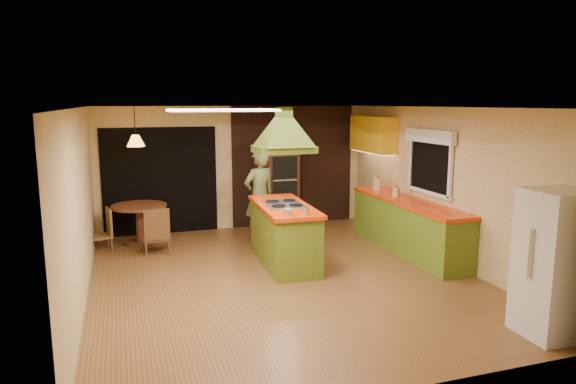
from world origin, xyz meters
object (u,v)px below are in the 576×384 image
object	(u,v)px
refrigerator	(556,264)
canister_large	(378,184)
dining_table	(140,217)
man	(259,196)
wall_oven	(281,180)
kitchen_island	(284,234)

from	to	relation	value
refrigerator	canister_large	size ratio (longest dim) A/B	6.94
dining_table	canister_large	xyz separation A→B (m)	(4.35, -0.92, 0.52)
man	wall_oven	size ratio (longest dim) A/B	0.88
refrigerator	dining_table	bearing A→B (deg)	130.55
refrigerator	canister_large	bearing A→B (deg)	90.30
wall_oven	man	bearing A→B (deg)	-122.24
canister_large	wall_oven	bearing A→B (deg)	138.85
wall_oven	dining_table	distance (m)	2.90
kitchen_island	refrigerator	world-z (taller)	refrigerator
wall_oven	refrigerator	bearing A→B (deg)	-72.69
kitchen_island	refrigerator	bearing A→B (deg)	-55.93
kitchen_island	dining_table	world-z (taller)	kitchen_island
man	dining_table	xyz separation A→B (m)	(-2.11, 0.58, -0.35)
kitchen_island	man	distance (m)	1.38
refrigerator	wall_oven	size ratio (longest dim) A/B	0.83
dining_table	canister_large	size ratio (longest dim) A/B	4.14
kitchen_island	canister_large	world-z (taller)	canister_large
kitchen_island	wall_oven	size ratio (longest dim) A/B	1.00
man	refrigerator	world-z (taller)	man
canister_large	refrigerator	bearing A→B (deg)	-91.74
kitchen_island	wall_oven	bearing A→B (deg)	76.75
refrigerator	dining_table	xyz separation A→B (m)	(-4.21, 5.30, -0.31)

